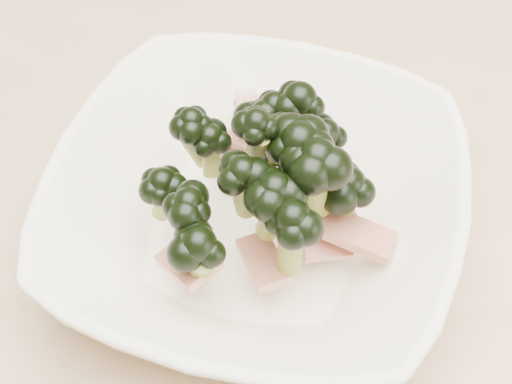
{
  "coord_description": "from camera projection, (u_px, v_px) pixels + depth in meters",
  "views": [
    {
      "loc": [
        0.01,
        -0.33,
        1.17
      ],
      "look_at": [
        -0.07,
        -0.05,
        0.8
      ],
      "focal_mm": 50.0,
      "sensor_mm": 36.0,
      "label": 1
    }
  ],
  "objects": [
    {
      "name": "dining_table",
      "position": [
        356.0,
        272.0,
        0.6
      ],
      "size": [
        1.2,
        0.8,
        0.75
      ],
      "color": "tan",
      "rests_on": "ground"
    },
    {
      "name": "broccoli_dish",
      "position": [
        258.0,
        201.0,
        0.48
      ],
      "size": [
        0.28,
        0.28,
        0.13
      ],
      "color": "white",
      "rests_on": "dining_table"
    }
  ]
}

